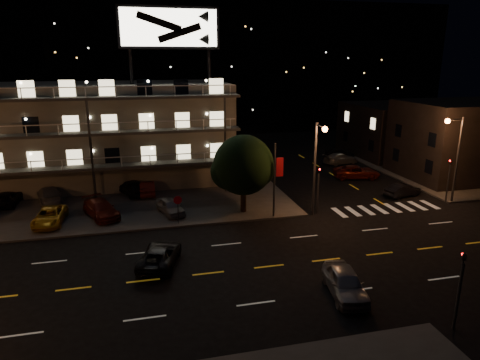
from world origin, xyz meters
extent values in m
plane|color=black|center=(0.00, 0.00, 0.00)|extent=(140.00, 140.00, 0.00)
cube|color=#3A3A37|center=(-14.00, 20.00, 0.07)|extent=(44.00, 24.00, 0.15)
cube|color=#3A3A37|center=(30.00, 20.00, 0.07)|extent=(16.00, 24.00, 0.15)
cube|color=gray|center=(-10.00, 24.00, 5.00)|extent=(28.00, 12.00, 10.00)
cube|color=gray|center=(-10.00, 24.00, 10.25)|extent=(28.00, 12.00, 0.50)
cube|color=#3A3A37|center=(-10.00, 17.10, 3.15)|extent=(28.00, 1.80, 0.25)
cube|color=#3A3A37|center=(-10.00, 17.10, 6.35)|extent=(28.00, 1.80, 0.25)
cube|color=#3A3A37|center=(-10.00, 17.10, 9.55)|extent=(28.00, 1.80, 0.25)
cylinder|color=black|center=(-6.00, 22.00, 12.25)|extent=(0.36, 0.36, 3.50)
cylinder|color=black|center=(2.00, 22.00, 12.25)|extent=(0.36, 0.36, 3.50)
cube|color=black|center=(-2.00, 22.00, 16.00)|extent=(10.20, 0.50, 4.20)
cube|color=silver|center=(-2.00, 21.70, 16.00)|extent=(9.60, 0.06, 3.60)
cube|color=black|center=(30.00, 16.00, 4.25)|extent=(14.00, 10.00, 8.50)
cube|color=black|center=(30.00, 28.00, 3.50)|extent=(14.00, 12.00, 7.00)
cube|color=black|center=(0.00, 70.00, 12.00)|extent=(120.00, 20.00, 24.00)
cylinder|color=#2D2D30|center=(8.50, 8.30, 4.00)|extent=(0.20, 0.20, 8.00)
cylinder|color=#2D2D30|center=(8.50, 7.50, 7.80)|extent=(0.12, 1.80, 0.12)
sphere|color=orange|center=(8.50, 6.70, 7.70)|extent=(0.44, 0.44, 0.44)
cylinder|color=#2D2D30|center=(22.50, 8.30, 4.00)|extent=(0.20, 0.20, 8.00)
cylinder|color=#2D2D30|center=(21.70, 8.30, 7.80)|extent=(1.80, 0.12, 0.12)
sphere|color=orange|center=(20.90, 8.30, 7.70)|extent=(0.44, 0.44, 0.44)
cylinder|color=#2D2D30|center=(9.00, 8.50, 1.80)|extent=(0.14, 0.14, 3.60)
imported|color=black|center=(9.00, 8.50, 4.10)|extent=(0.20, 0.16, 1.00)
sphere|color=#FF0C0C|center=(9.00, 8.38, 4.00)|extent=(0.14, 0.14, 0.14)
cylinder|color=#2D2D30|center=(9.00, -8.50, 1.80)|extent=(0.14, 0.14, 3.60)
imported|color=black|center=(9.00, -8.50, 4.10)|extent=(0.20, 0.16, 1.00)
sphere|color=#FF0C0C|center=(9.00, -8.38, 4.00)|extent=(0.14, 0.14, 0.14)
cylinder|color=#2D2D30|center=(22.00, 8.50, 1.80)|extent=(0.14, 0.14, 3.60)
imported|color=black|center=(22.00, 8.50, 4.10)|extent=(0.16, 0.20, 1.00)
sphere|color=#FF0C0C|center=(21.88, 8.50, 4.00)|extent=(0.14, 0.14, 0.14)
cylinder|color=#2D2D30|center=(5.00, 8.40, 3.20)|extent=(0.16, 0.16, 6.40)
cube|color=#A20B19|center=(5.45, 8.40, 4.40)|extent=(0.60, 0.04, 1.60)
cylinder|color=#2D2D30|center=(-3.00, 8.60, 1.10)|extent=(0.08, 0.08, 2.20)
cylinder|color=#A20B19|center=(-3.00, 8.55, 2.15)|extent=(0.91, 0.04, 0.91)
cylinder|color=black|center=(2.80, 10.16, 1.34)|extent=(0.49, 0.49, 2.38)
sphere|color=black|center=(2.80, 10.16, 4.31)|extent=(5.15, 5.15, 5.15)
sphere|color=black|center=(1.62, 10.55, 3.71)|extent=(3.17, 3.17, 3.17)
sphere|color=black|center=(3.89, 9.76, 3.91)|extent=(2.97, 2.97, 2.97)
imported|color=#C28B12|center=(-13.08, 10.94, 0.78)|extent=(2.36, 4.67, 1.27)
imported|color=#62170E|center=(-9.17, 11.63, 0.85)|extent=(3.69, 5.19, 1.40)
imported|color=gray|center=(-3.45, 11.06, 0.79)|extent=(2.60, 4.06, 1.29)
imported|color=black|center=(-17.73, 16.93, 0.76)|extent=(2.20, 4.46, 1.22)
imported|color=gray|center=(-14.19, 17.11, 0.84)|extent=(3.18, 5.07, 1.37)
imported|color=black|center=(-6.61, 17.31, 0.91)|extent=(3.51, 4.81, 1.52)
imported|color=#62170E|center=(-5.22, 17.07, 0.82)|extent=(1.45, 4.09, 1.35)
imported|color=black|center=(19.03, 11.00, 0.63)|extent=(4.04, 2.27, 1.26)
imported|color=#62170E|center=(17.91, 18.09, 0.72)|extent=(5.55, 3.43, 1.44)
imported|color=gray|center=(19.29, 24.85, 0.68)|extent=(4.97, 2.88, 1.36)
imported|color=black|center=(20.80, 28.18, 0.68)|extent=(4.22, 2.44, 1.35)
imported|color=gray|center=(5.17, -4.28, 0.76)|extent=(2.50, 4.71, 1.53)
imported|color=black|center=(-4.86, 1.96, 0.66)|extent=(3.47, 5.17, 1.32)
camera|label=1|loc=(-5.72, -24.01, 13.02)|focal=32.00mm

